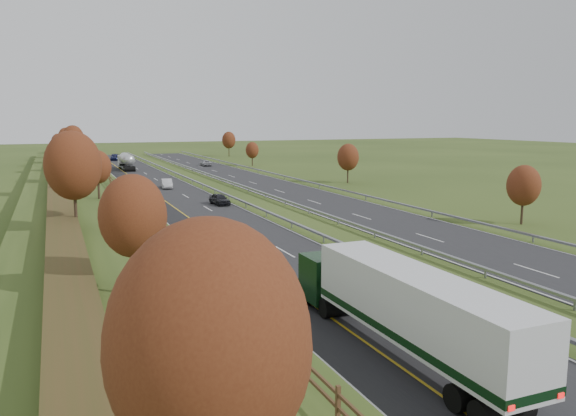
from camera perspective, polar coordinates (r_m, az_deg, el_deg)
name	(u,v)px	position (r m, az deg, el deg)	size (l,w,h in m)	color
ground	(241,197)	(76.73, -4.80, 1.09)	(400.00, 400.00, 0.00)	#314518
near_carriageway	(175,196)	(79.54, -11.41, 1.23)	(10.50, 200.00, 0.04)	black
far_carriageway	(285,190)	(84.30, -0.35, 1.84)	(10.50, 200.00, 0.04)	black
hard_shoulder	(148,197)	(78.90, -14.08, 1.08)	(3.00, 200.00, 0.04)	black
lane_markings	(220,193)	(80.90, -6.94, 1.49)	(26.75, 200.00, 0.01)	silver
embankment_left	(75,193)	(77.94, -20.83, 1.39)	(12.00, 200.00, 2.00)	#314518
hedge_left	(58,182)	(77.74, -22.37, 2.44)	(2.20, 180.00, 1.10)	#3C3A18
fence_left	(111,179)	(77.61, -17.57, 2.82)	(0.12, 189.06, 1.20)	#422B19
median_barrier_near	(215,190)	(80.76, -7.45, 1.87)	(0.32, 200.00, 0.71)	gray
median_barrier_far	(249,188)	(82.24, -4.02, 2.05)	(0.32, 200.00, 0.71)	gray
outer_barrier_far	(319,184)	(86.59, 3.21, 2.41)	(0.32, 200.00, 0.71)	gray
trees_left	(77,153)	(74.13, -20.69, 5.21)	(6.64, 164.30, 7.66)	#2D2116
trees_far	(290,150)	(115.90, 0.22, 5.87)	(8.45, 118.60, 7.12)	#2D2116
box_lorry	(401,306)	(25.58, 11.41, -9.73)	(2.58, 16.28, 4.06)	black
road_tanker	(126,161)	(123.66, -16.10, 4.61)	(2.40, 11.22, 3.46)	silver
car_dark_near	(220,199)	(70.08, -6.96, 0.91)	(1.63, 4.05, 1.38)	black
car_silver_mid	(167,184)	(88.42, -12.21, 2.45)	(1.51, 4.34, 1.43)	silver
car_small_far	(115,157)	(153.13, -17.17, 4.95)	(2.24, 5.52, 1.60)	#14183E
car_oncoming	(206,163)	(130.04, -8.36, 4.54)	(2.16, 4.68, 1.30)	#AFB0B4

